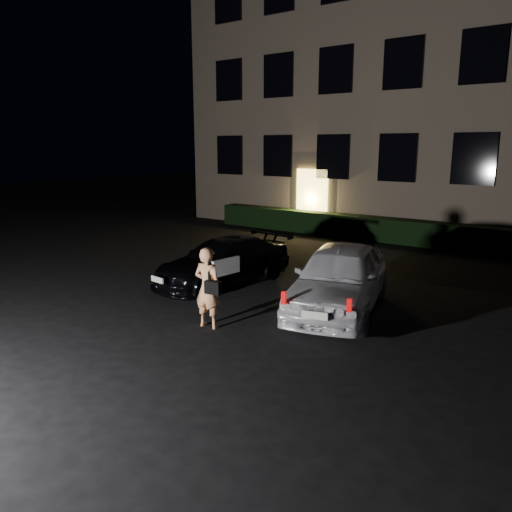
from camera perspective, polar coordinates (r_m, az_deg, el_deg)
The scene contains 6 objects.
ground at distance 10.16m, azimuth -8.10°, elevation -7.40°, with size 80.00×80.00×0.00m, color black.
building at distance 22.91m, azimuth 20.15°, elevation 18.23°, with size 20.00×8.11×12.00m.
hedge at distance 18.78m, azimuth 14.91°, elevation 2.88°, with size 15.00×0.70×0.85m, color black.
sedan at distance 12.64m, azimuth -3.72°, elevation -0.62°, with size 2.06×4.11×1.14m.
hatch at distance 10.70m, azimuth 9.49°, elevation -2.46°, with size 2.71×4.44×1.41m.
man at distance 9.57m, azimuth -5.50°, elevation -3.61°, with size 0.68×0.45×1.58m.
Camera 1 is at (6.76, -6.76, 3.45)m, focal length 35.00 mm.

